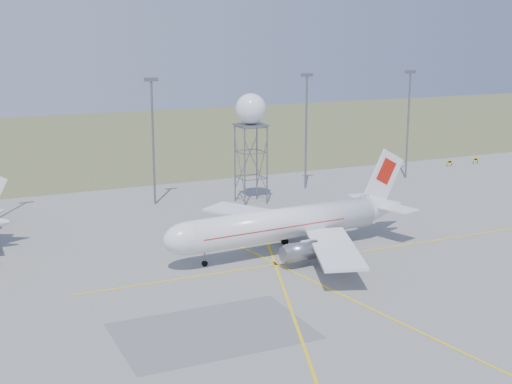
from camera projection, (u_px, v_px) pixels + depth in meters
name	position (u px, v px, depth m)	size (l,w,h in m)	color
ground	(488.00, 355.00, 62.36)	(400.00, 400.00, 0.00)	gray
grass_strip	(108.00, 139.00, 186.16)	(400.00, 120.00, 0.03)	#515E33
mast_b	(153.00, 131.00, 113.93)	(2.20, 0.50, 20.50)	slate
mast_c	(306.00, 121.00, 125.43)	(2.20, 0.50, 20.50)	slate
mast_d	(408.00, 115.00, 134.46)	(2.20, 0.50, 20.50)	slate
taxi_sign_near	(449.00, 162.00, 148.65)	(1.60, 0.17, 1.20)	black
taxi_sign_far	(476.00, 160.00, 151.52)	(1.60, 0.17, 1.20)	black
airliner_main	(287.00, 224.00, 90.66)	(35.69, 34.60, 12.14)	white
radar_tower	(251.00, 142.00, 115.30)	(4.96, 4.96, 17.96)	slate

